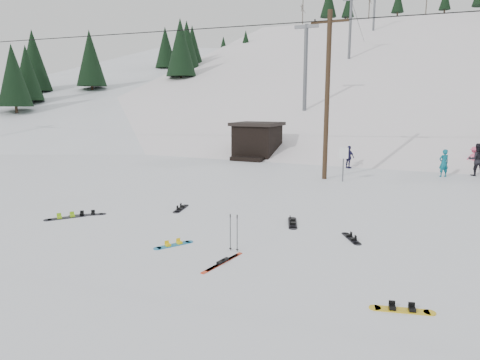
% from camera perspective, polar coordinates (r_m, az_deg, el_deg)
% --- Properties ---
extents(ground, '(200.00, 200.00, 0.00)m').
position_cam_1_polar(ground, '(12.79, -13.76, -9.06)').
color(ground, white).
rests_on(ground, ground).
extents(ski_slope, '(60.00, 85.24, 65.97)m').
position_cam_1_polar(ski_slope, '(66.79, 17.68, -4.34)').
color(ski_slope, white).
rests_on(ski_slope, ground).
extents(ridge_left, '(47.54, 95.03, 58.38)m').
position_cam_1_polar(ridge_left, '(73.66, -12.04, -1.95)').
color(ridge_left, white).
rests_on(ridge_left, ground).
extents(treeline_left, '(20.00, 64.00, 10.00)m').
position_cam_1_polar(treeline_left, '(64.73, -15.25, 6.11)').
color(treeline_left, black).
rests_on(treeline_left, ground).
extents(treeline_crest, '(50.00, 6.00, 10.00)m').
position_cam_1_polar(treeline_crest, '(95.75, 20.53, 7.02)').
color(treeline_crest, black).
rests_on(treeline_crest, ski_slope).
extents(utility_pole, '(2.00, 0.26, 9.00)m').
position_cam_1_polar(utility_pole, '(24.04, 11.56, 11.22)').
color(utility_pole, '#3A2819').
rests_on(utility_pole, ground).
extents(trail_sign, '(0.50, 0.09, 1.85)m').
position_cam_1_polar(trail_sign, '(23.56, 13.62, 2.86)').
color(trail_sign, '#595B60').
rests_on(trail_sign, ground).
extents(lift_hut, '(3.40, 4.10, 2.75)m').
position_cam_1_polar(lift_hut, '(32.95, 2.29, 5.29)').
color(lift_hut, black).
rests_on(lift_hut, ground).
extents(lift_tower_near, '(2.20, 0.36, 8.00)m').
position_cam_1_polar(lift_tower_near, '(41.22, 8.74, 15.20)').
color(lift_tower_near, '#595B60').
rests_on(lift_tower_near, ski_slope).
extents(lift_tower_mid, '(2.20, 0.36, 8.00)m').
position_cam_1_polar(lift_tower_mid, '(61.35, 14.50, 19.41)').
color(lift_tower_mid, '#595B60').
rests_on(lift_tower_mid, ski_slope).
extents(lift_tower_far, '(2.20, 0.36, 8.00)m').
position_cam_1_polar(lift_tower_far, '(81.93, 17.51, 21.46)').
color(lift_tower_far, '#595B60').
rests_on(lift_tower_far, ski_slope).
extents(hero_snowboard, '(0.75, 1.15, 0.09)m').
position_cam_1_polar(hero_snowboard, '(12.96, -8.84, -8.51)').
color(hero_snowboard, '#1C81B8').
rests_on(hero_snowboard, ground).
extents(hero_skis, '(0.35, 1.76, 0.09)m').
position_cam_1_polar(hero_skis, '(11.48, -2.34, -10.87)').
color(hero_skis, '#B42D12').
rests_on(hero_skis, ground).
extents(ski_poles, '(0.29, 0.08, 1.07)m').
position_cam_1_polar(ski_poles, '(12.21, -0.84, -6.98)').
color(ski_poles, black).
rests_on(ski_poles, ground).
extents(board_scatter_a, '(1.10, 0.94, 0.09)m').
position_cam_1_polar(board_scatter_a, '(17.15, -19.67, -4.35)').
color(board_scatter_a, black).
rests_on(board_scatter_a, ground).
extents(board_scatter_b, '(0.54, 1.38, 0.10)m').
position_cam_1_polar(board_scatter_b, '(17.25, -7.88, -3.77)').
color(board_scatter_b, black).
rests_on(board_scatter_b, ground).
extents(board_scatter_c, '(1.00, 1.31, 0.11)m').
position_cam_1_polar(board_scatter_c, '(17.01, -22.19, -4.63)').
color(board_scatter_c, black).
rests_on(board_scatter_c, ground).
extents(board_scatter_d, '(0.78, 1.13, 0.09)m').
position_cam_1_polar(board_scatter_d, '(13.84, 14.60, -7.51)').
color(board_scatter_d, black).
rests_on(board_scatter_d, ground).
extents(board_scatter_e, '(1.27, 0.49, 0.09)m').
position_cam_1_polar(board_scatter_e, '(9.64, 20.79, -15.86)').
color(board_scatter_e, yellow).
rests_on(board_scatter_e, ground).
extents(board_scatter_f, '(0.72, 1.50, 0.11)m').
position_cam_1_polar(board_scatter_f, '(15.18, 7.02, -5.66)').
color(board_scatter_f, black).
rests_on(board_scatter_f, ground).
extents(skier_teal, '(0.69, 0.64, 1.59)m').
position_cam_1_polar(skier_teal, '(27.11, 25.52, 2.05)').
color(skier_teal, '#0B5D6E').
rests_on(skier_teal, ground).
extents(skier_dark, '(1.03, 0.87, 1.89)m').
position_cam_1_polar(skier_dark, '(28.35, 29.02, 2.39)').
color(skier_dark, black).
rests_on(skier_dark, ground).
extents(skier_pink, '(0.97, 0.57, 1.49)m').
position_cam_1_polar(skier_pink, '(30.78, 28.74, 2.55)').
color(skier_pink, '#ED537D').
rests_on(skier_pink, ground).
extents(skier_navy, '(0.92, 0.76, 1.47)m').
position_cam_1_polar(skier_navy, '(28.61, 14.31, 2.98)').
color(skier_navy, '#1A173B').
rests_on(skier_navy, ground).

